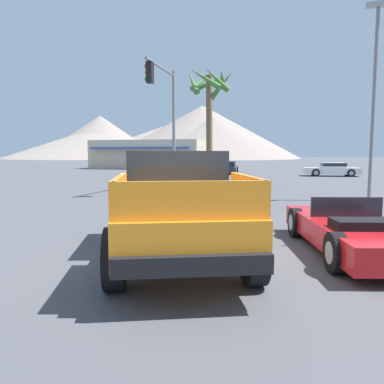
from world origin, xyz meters
The scene contains 11 objects.
ground_plane centered at (0.00, 0.00, 0.00)m, with size 320.00×320.00×0.00m, color #4C4C51.
orange_pickup_truck centered at (-0.21, 0.13, 1.13)m, with size 3.66×5.59×1.99m.
red_convertible_car centered at (3.17, 1.01, 0.41)m, with size 2.65×4.54×1.04m.
parked_car_silver centered at (-10.26, 27.56, 0.57)m, with size 3.17×4.57×1.11m.
parked_car_white centered at (5.25, 26.29, 0.58)m, with size 4.52×2.17×1.13m.
parked_car_dark centered at (-3.81, 27.68, 0.59)m, with size 2.12×4.54×1.15m.
traffic_light_main centered at (-4.06, 10.69, 4.28)m, with size 0.38×3.93×6.14m.
street_lamp_post centered at (5.05, 9.78, 4.67)m, with size 0.90×0.24×7.79m.
palm_tree_tall centered at (-2.75, 14.89, 5.13)m, with size 2.95×2.97×6.82m.
storefront_building centered at (-14.97, 36.54, 1.72)m, with size 13.48×6.50×3.44m.
distant_mountain_range centered at (-40.86, 117.69, 7.11)m, with size 98.15×81.39×18.05m.
Camera 1 is at (1.92, -6.77, 1.96)m, focal length 35.00 mm.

